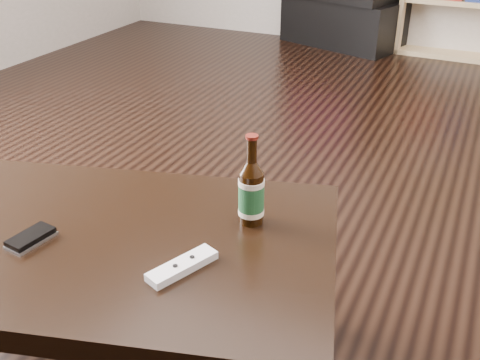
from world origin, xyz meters
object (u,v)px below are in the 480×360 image
at_px(beer_bottle, 251,193).
at_px(remote, 182,266).
at_px(tv_stand, 343,21).
at_px(coffee_table, 95,254).
at_px(phone, 31,238).

xyz_separation_m(beer_bottle, remote, (-0.06, -0.24, -0.07)).
height_order(tv_stand, remote, remote).
relative_size(coffee_table, phone, 10.85).
height_order(coffee_table, phone, phone).
xyz_separation_m(tv_stand, remote, (0.63, -3.64, 0.26)).
bearing_deg(phone, beer_bottle, 42.62).
xyz_separation_m(tv_stand, beer_bottle, (0.68, -3.40, 0.33)).
height_order(tv_stand, coffee_table, coffee_table).
distance_m(beer_bottle, phone, 0.53).
bearing_deg(remote, coffee_table, -164.21).
relative_size(phone, remote, 0.69).
distance_m(coffee_table, beer_bottle, 0.41).
xyz_separation_m(tv_stand, coffee_table, (0.36, -3.61, 0.19)).
xyz_separation_m(tv_stand, phone, (0.25, -3.70, 0.26)).
bearing_deg(coffee_table, beer_bottle, 33.03).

